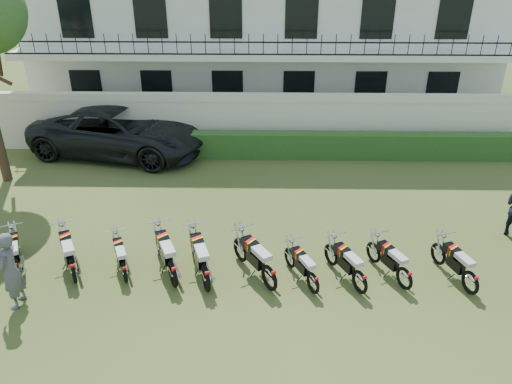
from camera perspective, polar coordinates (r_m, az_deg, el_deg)
ground at (r=13.20m, az=0.51°, el=-8.39°), size 100.00×100.00×0.00m
perimeter_wall at (r=19.83m, az=0.77°, el=8.04°), size 30.00×0.35×2.30m
hedge at (r=19.34m, az=3.72°, el=5.35°), size 18.00×0.60×1.00m
building at (r=25.01m, az=0.90°, el=18.07°), size 20.40×9.60×7.40m
motorcycle_0 at (r=13.77m, az=-25.76°, el=-7.50°), size 0.89×1.69×0.99m
motorcycle_1 at (r=13.12m, az=-20.26°, el=-7.92°), size 1.02×1.82×1.09m
motorcycle_2 at (r=12.80m, az=-14.85°, el=-8.39°), size 0.79×1.58×0.92m
motorcycle_3 at (r=12.34m, az=-9.52°, el=-8.63°), size 1.01×1.98×1.15m
motorcycle_4 at (r=12.10m, az=-5.78°, el=-9.15°), size 0.89×2.05×1.16m
motorcycle_5 at (r=12.07m, az=1.54°, el=-9.17°), size 1.18×1.81×1.13m
motorcycle_6 at (r=12.11m, az=6.56°, el=-9.79°), size 0.85×1.57×0.93m
motorcycle_7 at (r=12.26m, az=11.84°, el=-9.49°), size 0.93×1.72×1.01m
motorcycle_8 at (r=12.66m, az=16.67°, el=-8.93°), size 0.89×1.67×0.98m
motorcycle_9 at (r=13.04m, az=23.39°, el=-8.97°), size 0.76×1.79×1.01m
suv at (r=20.21m, az=-15.35°, el=6.71°), size 7.21×4.41×1.87m
inspector at (r=12.66m, az=-26.28°, el=-8.07°), size 0.46×0.70×1.92m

